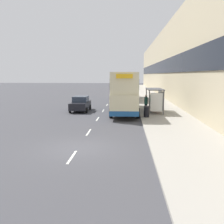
% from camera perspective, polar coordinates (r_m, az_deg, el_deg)
% --- Properties ---
extents(ground_plane, '(220.00, 220.00, 0.00)m').
position_cam_1_polar(ground_plane, '(14.17, -7.83, -8.26)').
color(ground_plane, '#424247').
extents(pavement, '(5.00, 93.00, 0.14)m').
position_cam_1_polar(pavement, '(52.08, 7.66, 4.04)').
color(pavement, '#A39E93').
rests_on(pavement, ground_plane).
extents(terrace_facade, '(3.10, 93.00, 12.16)m').
position_cam_1_polar(terrace_facade, '(52.41, 12.22, 10.52)').
color(terrace_facade, '#C6B793').
rests_on(terrace_facade, ground_plane).
extents(lane_mark_0, '(0.12, 2.00, 0.01)m').
position_cam_1_polar(lane_mark_0, '(12.78, -9.15, -10.14)').
color(lane_mark_0, silver).
rests_on(lane_mark_0, ground_plane).
extents(lane_mark_1, '(0.12, 2.00, 0.01)m').
position_cam_1_polar(lane_mark_1, '(17.91, -5.37, -4.64)').
color(lane_mark_1, silver).
rests_on(lane_mark_1, ground_plane).
extents(lane_mark_2, '(0.12, 2.00, 0.01)m').
position_cam_1_polar(lane_mark_2, '(23.17, -3.32, -1.60)').
color(lane_mark_2, silver).
rests_on(lane_mark_2, ground_plane).
extents(lane_mark_3, '(0.12, 2.00, 0.01)m').
position_cam_1_polar(lane_mark_3, '(28.49, -2.03, 0.31)').
color(lane_mark_3, silver).
rests_on(lane_mark_3, ground_plane).
extents(lane_mark_4, '(0.12, 2.00, 0.01)m').
position_cam_1_polar(lane_mark_4, '(33.84, -1.15, 1.62)').
color(lane_mark_4, silver).
rests_on(lane_mark_4, ground_plane).
extents(lane_mark_5, '(0.12, 2.00, 0.01)m').
position_cam_1_polar(lane_mark_5, '(39.21, -0.51, 2.57)').
color(lane_mark_5, silver).
rests_on(lane_mark_5, ground_plane).
extents(lane_mark_6, '(0.12, 2.00, 0.01)m').
position_cam_1_polar(lane_mark_6, '(44.60, -0.02, 3.29)').
color(lane_mark_6, silver).
rests_on(lane_mark_6, ground_plane).
extents(lane_mark_7, '(0.12, 2.00, 0.01)m').
position_cam_1_polar(lane_mark_7, '(49.99, 0.36, 3.85)').
color(lane_mark_7, silver).
rests_on(lane_mark_7, ground_plane).
extents(lane_mark_8, '(0.12, 2.00, 0.01)m').
position_cam_1_polar(lane_mark_8, '(55.39, 0.67, 4.31)').
color(lane_mark_8, silver).
rests_on(lane_mark_8, ground_plane).
extents(bus_shelter, '(1.60, 4.20, 2.48)m').
position_cam_1_polar(bus_shelter, '(26.45, 10.12, 3.63)').
color(bus_shelter, '#4C4C51').
rests_on(bus_shelter, ground_plane).
extents(double_decker_bus_near, '(2.85, 11.36, 4.30)m').
position_cam_1_polar(double_decker_bus_near, '(26.92, 2.96, 4.71)').
color(double_decker_bus_near, beige).
rests_on(double_decker_bus_near, ground_plane).
extents(double_decker_bus_ahead, '(2.85, 10.82, 4.30)m').
position_cam_1_polar(double_decker_bus_ahead, '(40.87, 3.33, 6.00)').
color(double_decker_bus_ahead, beige).
rests_on(double_decker_bus_ahead, ground_plane).
extents(car_0, '(1.99, 4.22, 1.67)m').
position_cam_1_polar(car_0, '(28.31, -7.22, 1.88)').
color(car_0, black).
rests_on(car_0, ground_plane).
extents(car_1, '(1.96, 4.03, 1.66)m').
position_cam_1_polar(car_1, '(68.31, 3.10, 5.78)').
color(car_1, maroon).
rests_on(car_1, ground_plane).
extents(car_2, '(2.06, 3.96, 1.73)m').
position_cam_1_polar(car_2, '(80.46, 3.24, 6.22)').
color(car_2, silver).
rests_on(car_2, ground_plane).
extents(pedestrian_at_shelter, '(0.35, 0.35, 1.79)m').
position_cam_1_polar(pedestrian_at_shelter, '(29.69, 8.86, 2.59)').
color(pedestrian_at_shelter, '#23232D').
rests_on(pedestrian_at_shelter, ground_plane).
extents(pedestrian_1, '(0.37, 0.37, 1.85)m').
position_cam_1_polar(pedestrian_1, '(26.33, 7.77, 1.93)').
color(pedestrian_1, '#23232D').
rests_on(pedestrian_1, ground_plane).
extents(litter_bin, '(0.55, 0.55, 1.05)m').
position_cam_1_polar(litter_bin, '(23.53, 7.91, 0.13)').
color(litter_bin, black).
rests_on(litter_bin, ground_plane).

